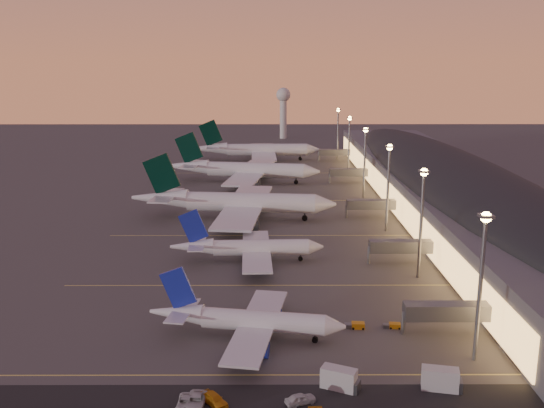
% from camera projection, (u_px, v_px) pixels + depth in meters
% --- Properties ---
extents(ground, '(700.00, 700.00, 0.00)m').
position_uv_depth(ground, '(264.00, 278.00, 141.37)').
color(ground, '#454240').
extents(airliner_narrow_south, '(36.40, 32.87, 13.02)m').
position_uv_depth(airliner_narrow_south, '(246.00, 320.00, 110.03)').
color(airliner_narrow_south, silver).
rests_on(airliner_narrow_south, ground).
extents(airliner_narrow_north, '(38.53, 34.38, 13.79)m').
position_uv_depth(airliner_narrow_north, '(248.00, 248.00, 151.90)').
color(airliner_narrow_north, silver).
rests_on(airliner_narrow_north, ground).
extents(airliner_wide_near, '(65.92, 60.36, 21.08)m').
position_uv_depth(airliner_wide_near, '(233.00, 202.00, 192.52)').
color(airliner_wide_near, silver).
rests_on(airliner_wide_near, ground).
extents(airliner_wide_mid, '(64.71, 59.59, 20.73)m').
position_uv_depth(airliner_wide_mid, '(242.00, 170.00, 250.32)').
color(airliner_wide_mid, silver).
rests_on(airliner_wide_mid, ground).
extents(airliner_wide_far, '(64.85, 58.96, 20.78)m').
position_uv_depth(airliner_wide_far, '(256.00, 150.00, 305.62)').
color(airliner_wide_far, silver).
rests_on(airliner_wide_far, ground).
extents(terminal_building, '(56.35, 255.00, 17.46)m').
position_uv_depth(terminal_building, '(444.00, 181.00, 210.05)').
color(terminal_building, '#535359').
rests_on(terminal_building, ground).
extents(light_masts, '(2.20, 217.20, 25.90)m').
position_uv_depth(light_masts, '(374.00, 159.00, 200.67)').
color(light_masts, slate).
rests_on(light_masts, ground).
extents(radar_tower, '(9.00, 9.00, 32.50)m').
position_uv_depth(radar_tower, '(283.00, 104.00, 389.31)').
color(radar_tower, silver).
rests_on(radar_tower, ground).
extents(lane_markings, '(90.00, 180.36, 0.00)m').
position_uv_depth(lane_markings, '(265.00, 231.00, 180.29)').
color(lane_markings, '#D8C659').
rests_on(lane_markings, ground).
extents(baggage_tug_a, '(3.89, 1.90, 1.12)m').
position_uv_depth(baggage_tug_a, '(355.00, 326.00, 114.60)').
color(baggage_tug_a, orange).
rests_on(baggage_tug_a, ground).
extents(baggage_tug_b, '(3.36, 1.68, 0.96)m').
position_uv_depth(baggage_tug_b, '(393.00, 326.00, 114.71)').
color(baggage_tug_b, orange).
rests_on(baggage_tug_b, ground).
extents(catering_truck_a, '(6.34, 4.51, 3.34)m').
position_uv_depth(catering_truck_a, '(341.00, 379.00, 93.20)').
color(catering_truck_a, silver).
rests_on(catering_truck_a, ground).
extents(catering_truck_b, '(6.46, 3.53, 3.44)m').
position_uv_depth(catering_truck_b, '(442.00, 380.00, 93.01)').
color(catering_truck_b, silver).
rests_on(catering_truck_b, ground).
extents(service_van_a, '(2.57, 5.33, 1.46)m').
position_uv_depth(service_van_a, '(185.00, 403.00, 88.27)').
color(service_van_a, silver).
rests_on(service_van_a, ground).
extents(service_van_b, '(4.93, 5.27, 1.76)m').
position_uv_depth(service_van_b, '(214.00, 399.00, 89.06)').
color(service_van_b, orange).
rests_on(service_van_b, ground).
extents(service_van_c, '(3.25, 6.15, 1.65)m').
position_uv_depth(service_van_c, '(196.00, 401.00, 88.53)').
color(service_van_c, silver).
rests_on(service_van_c, ground).
extents(service_van_e, '(5.05, 3.57, 1.60)m').
position_uv_depth(service_van_e, '(300.00, 399.00, 89.27)').
color(service_van_e, silver).
rests_on(service_van_e, ground).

